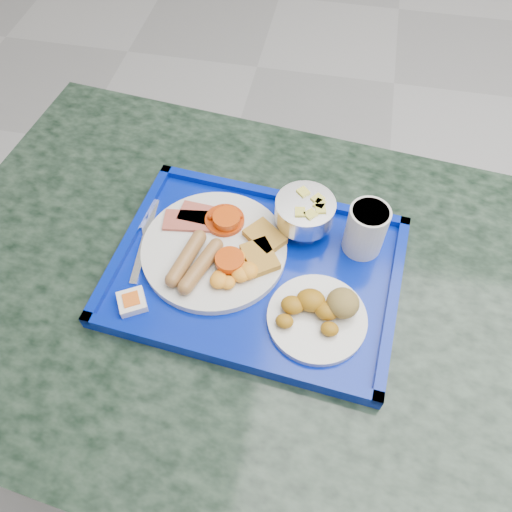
{
  "coord_description": "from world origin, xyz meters",
  "views": [
    {
      "loc": [
        -0.92,
        -0.78,
        1.49
      ],
      "look_at": [
        -1.01,
        -0.33,
        0.81
      ],
      "focal_mm": 35.0,
      "sensor_mm": 36.0,
      "label": 1
    }
  ],
  "objects_px": {
    "tray": "(256,271)",
    "juice_cup": "(366,228)",
    "main_plate": "(218,249)",
    "table": "(265,339)",
    "fruit_bowl": "(305,212)",
    "bread_plate": "(320,312)"
  },
  "relations": [
    {
      "from": "bread_plate",
      "to": "juice_cup",
      "type": "distance_m",
      "value": 0.17
    },
    {
      "from": "fruit_bowl",
      "to": "juice_cup",
      "type": "distance_m",
      "value": 0.11
    },
    {
      "from": "tray",
      "to": "table",
      "type": "bearing_deg",
      "value": -49.82
    },
    {
      "from": "tray",
      "to": "main_plate",
      "type": "height_order",
      "value": "main_plate"
    },
    {
      "from": "main_plate",
      "to": "tray",
      "type": "bearing_deg",
      "value": -15.45
    },
    {
      "from": "main_plate",
      "to": "bread_plate",
      "type": "bearing_deg",
      "value": -25.62
    },
    {
      "from": "main_plate",
      "to": "juice_cup",
      "type": "bearing_deg",
      "value": 14.69
    },
    {
      "from": "tray",
      "to": "fruit_bowl",
      "type": "bearing_deg",
      "value": 57.22
    },
    {
      "from": "table",
      "to": "bread_plate",
      "type": "height_order",
      "value": "bread_plate"
    },
    {
      "from": "main_plate",
      "to": "fruit_bowl",
      "type": "bearing_deg",
      "value": 31.22
    },
    {
      "from": "tray",
      "to": "juice_cup",
      "type": "xyz_separation_m",
      "value": [
        0.17,
        0.08,
        0.06
      ]
    },
    {
      "from": "table",
      "to": "tray",
      "type": "distance_m",
      "value": 0.21
    },
    {
      "from": "tray",
      "to": "juice_cup",
      "type": "relative_size",
      "value": 5.34
    },
    {
      "from": "table",
      "to": "tray",
      "type": "height_order",
      "value": "tray"
    },
    {
      "from": "tray",
      "to": "bread_plate",
      "type": "xyz_separation_m",
      "value": [
        0.12,
        -0.07,
        0.02
      ]
    },
    {
      "from": "tray",
      "to": "main_plate",
      "type": "distance_m",
      "value": 0.08
    },
    {
      "from": "bread_plate",
      "to": "fruit_bowl",
      "type": "distance_m",
      "value": 0.18
    },
    {
      "from": "table",
      "to": "juice_cup",
      "type": "bearing_deg",
      "value": 36.85
    },
    {
      "from": "juice_cup",
      "to": "main_plate",
      "type": "bearing_deg",
      "value": -165.31
    },
    {
      "from": "main_plate",
      "to": "fruit_bowl",
      "type": "distance_m",
      "value": 0.17
    },
    {
      "from": "tray",
      "to": "juice_cup",
      "type": "bearing_deg",
      "value": 25.9
    },
    {
      "from": "tray",
      "to": "juice_cup",
      "type": "distance_m",
      "value": 0.2
    }
  ]
}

